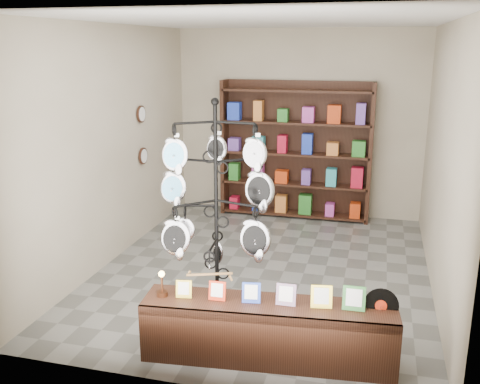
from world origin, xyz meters
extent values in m
plane|color=slate|center=(0.00, 0.00, 0.00)|extent=(5.00, 5.00, 0.00)
plane|color=#C0B49A|center=(0.00, 2.50, 1.50)|extent=(4.00, 0.00, 4.00)
plane|color=#C0B49A|center=(0.00, -2.50, 1.50)|extent=(4.00, 0.00, 4.00)
plane|color=#C0B49A|center=(-2.00, 0.00, 1.50)|extent=(0.00, 5.00, 5.00)
plane|color=#C0B49A|center=(2.00, 0.00, 1.50)|extent=(0.00, 5.00, 5.00)
plane|color=white|center=(0.00, 0.00, 3.00)|extent=(5.00, 5.00, 0.00)
cylinder|color=black|center=(-0.15, -1.51, 0.02)|extent=(0.57, 0.57, 0.03)
cylinder|color=black|center=(-0.15, -1.51, 1.11)|extent=(0.05, 0.05, 2.23)
sphere|color=black|center=(-0.15, -1.51, 2.25)|extent=(0.07, 0.07, 0.07)
ellipsoid|color=silver|center=(-0.21, -1.29, 0.70)|extent=(0.12, 0.07, 0.23)
cube|color=#AB7F47|center=(-0.13, -1.83, 0.71)|extent=(0.40, 0.16, 0.04)
cube|color=black|center=(0.45, -1.95, 0.27)|extent=(2.27, 0.68, 0.55)
cube|color=gold|center=(-0.30, -2.02, 0.63)|extent=(0.15, 0.07, 0.16)
cube|color=red|center=(0.00, -1.99, 0.63)|extent=(0.16, 0.07, 0.17)
cube|color=#263FA5|center=(0.30, -1.96, 0.64)|extent=(0.17, 0.07, 0.18)
cube|color=#E54C33|center=(0.60, -1.93, 0.64)|extent=(0.18, 0.07, 0.19)
cube|color=gold|center=(0.91, -1.90, 0.65)|extent=(0.19, 0.08, 0.20)
cube|color=#337233|center=(1.18, -1.87, 0.66)|extent=(0.20, 0.08, 0.21)
cylinder|color=black|center=(1.41, -1.80, 0.58)|extent=(0.31, 0.10, 0.30)
cylinder|color=red|center=(1.41, -1.80, 0.58)|extent=(0.10, 0.04, 0.10)
cylinder|color=#492614|center=(-0.51, -2.04, 0.57)|extent=(0.10, 0.10, 0.04)
cylinder|color=#492614|center=(-0.51, -2.04, 0.66)|extent=(0.02, 0.02, 0.14)
sphere|color=#FFBF59|center=(-0.51, -2.04, 0.76)|extent=(0.06, 0.06, 0.06)
cube|color=black|center=(0.00, 2.44, 1.10)|extent=(2.40, 0.04, 2.20)
cube|color=black|center=(-1.18, 2.28, 1.10)|extent=(0.06, 0.36, 2.20)
cube|color=black|center=(1.18, 2.28, 1.10)|extent=(0.06, 0.36, 2.20)
cube|color=black|center=(0.00, 2.28, 0.05)|extent=(2.36, 0.36, 0.04)
cube|color=black|center=(0.00, 2.28, 0.55)|extent=(2.36, 0.36, 0.03)
cube|color=black|center=(0.00, 2.28, 1.05)|extent=(2.36, 0.36, 0.04)
cube|color=black|center=(0.00, 2.28, 1.55)|extent=(2.36, 0.36, 0.04)
cube|color=black|center=(0.00, 2.28, 2.05)|extent=(2.36, 0.36, 0.04)
cylinder|color=black|center=(-1.97, 0.80, 1.80)|extent=(0.03, 0.24, 0.24)
cylinder|color=black|center=(-1.97, 0.80, 1.20)|extent=(0.03, 0.24, 0.24)
camera|label=1|loc=(1.30, -6.13, 2.74)|focal=40.00mm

